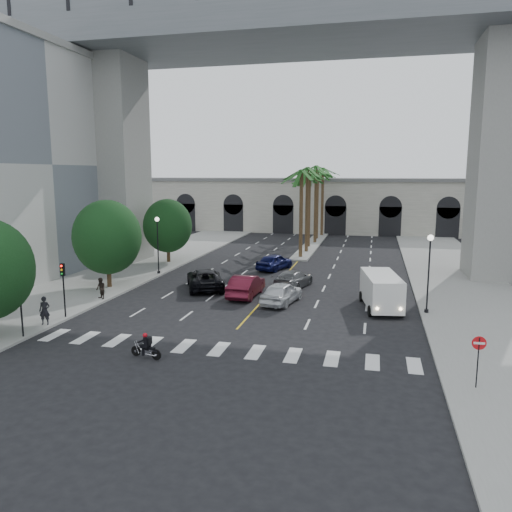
{
  "coord_description": "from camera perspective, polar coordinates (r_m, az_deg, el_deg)",
  "views": [
    {
      "loc": [
        7.86,
        -25.78,
        9.29
      ],
      "look_at": [
        0.24,
        6.0,
        3.84
      ],
      "focal_mm": 35.0,
      "sensor_mm": 36.0,
      "label": 1
    }
  ],
  "objects": [
    {
      "name": "car_c",
      "position": [
        40.64,
        -5.85,
        -2.63
      ],
      "size": [
        4.81,
        6.43,
        1.62
      ],
      "primitive_type": "imported",
      "rotation": [
        0.0,
        0.0,
        3.55
      ],
      "color": "black",
      "rests_on": "ground"
    },
    {
      "name": "palm_a",
      "position": [
        54.36,
        5.24,
        9.22
      ],
      "size": [
        3.2,
        3.2,
        10.3
      ],
      "color": "#47331E",
      "rests_on": "ground"
    },
    {
      "name": "car_a",
      "position": [
        36.01,
        2.94,
        -4.2
      ],
      "size": [
        2.71,
        4.92,
        1.58
      ],
      "primitive_type": "imported",
      "rotation": [
        0.0,
        0.0,
        2.95
      ],
      "color": "silver",
      "rests_on": "ground"
    },
    {
      "name": "car_b",
      "position": [
        37.97,
        -1.14,
        -3.41
      ],
      "size": [
        1.89,
        5.1,
        1.67
      ],
      "primitive_type": "imported",
      "rotation": [
        0.0,
        0.0,
        3.12
      ],
      "color": "#52101F",
      "rests_on": "ground"
    },
    {
      "name": "palm_d",
      "position": [
        66.24,
        6.9,
        9.7
      ],
      "size": [
        3.2,
        3.2,
        10.9
      ],
      "color": "#47331E",
      "rests_on": "ground"
    },
    {
      "name": "do_not_enter_sign",
      "position": [
        23.62,
        24.09,
        -9.93
      ],
      "size": [
        0.6,
        0.06,
        2.45
      ],
      "rotation": [
        0.0,
        0.0,
        0.05
      ],
      "color": "black",
      "rests_on": "ground"
    },
    {
      "name": "ground",
      "position": [
        28.51,
        -3.32,
        -9.57
      ],
      "size": [
        140.0,
        140.0,
        0.0
      ],
      "primitive_type": "plane",
      "color": "black",
      "rests_on": "ground"
    },
    {
      "name": "palm_f",
      "position": [
        74.18,
        7.66,
        9.51
      ],
      "size": [
        3.2,
        3.2,
        10.7
      ],
      "color": "#47331E",
      "rests_on": "ground"
    },
    {
      "name": "pedestrian_b",
      "position": [
        38.31,
        -17.32,
        -3.56
      ],
      "size": [
        0.97,
        0.92,
        1.58
      ],
      "primitive_type": "imported",
      "rotation": [
        0.0,
        0.0,
        -0.57
      ],
      "color": "black",
      "rests_on": "sidewalk_left"
    },
    {
      "name": "pier_building",
      "position": [
        81.32,
        7.95,
        5.83
      ],
      "size": [
        71.0,
        10.5,
        8.5
      ],
      "color": "beige",
      "rests_on": "ground"
    },
    {
      "name": "car_d",
      "position": [
        40.96,
        4.26,
        -2.64
      ],
      "size": [
        3.05,
        5.28,
        1.44
      ],
      "primitive_type": "imported",
      "rotation": [
        0.0,
        0.0,
        2.92
      ],
      "color": "#5E5F63",
      "rests_on": "ground"
    },
    {
      "name": "median",
      "position": [
        64.92,
        6.39,
        1.27
      ],
      "size": [
        2.0,
        24.0,
        0.2
      ],
      "primitive_type": "cube",
      "color": "gray",
      "rests_on": "ground"
    },
    {
      "name": "lamp_post_left_far",
      "position": [
        46.41,
        -11.17,
        1.77
      ],
      "size": [
        0.4,
        0.4,
        5.35
      ],
      "color": "black",
      "rests_on": "ground"
    },
    {
      "name": "traffic_signal_far",
      "position": [
        34.02,
        -21.16,
        -2.68
      ],
      "size": [
        0.25,
        0.18,
        3.65
      ],
      "color": "black",
      "rests_on": "ground"
    },
    {
      "name": "car_e",
      "position": [
        48.4,
        2.12,
        -0.65
      ],
      "size": [
        3.26,
        5.03,
        1.59
      ],
      "primitive_type": "imported",
      "rotation": [
        0.0,
        0.0,
        2.82
      ],
      "color": "#0F144A",
      "rests_on": "ground"
    },
    {
      "name": "sidewalk_left",
      "position": [
        47.65,
        -15.49,
        -2.04
      ],
      "size": [
        8.0,
        100.0,
        0.15
      ],
      "primitive_type": "cube",
      "color": "gray",
      "rests_on": "ground"
    },
    {
      "name": "palm_e",
      "position": [
        70.24,
        7.07,
        9.31
      ],
      "size": [
        3.2,
        3.2,
        10.4
      ],
      "color": "#47331E",
      "rests_on": "ground"
    },
    {
      "name": "street_tree_far",
      "position": [
        52.42,
        -10.06,
        3.42
      ],
      "size": [
        5.04,
        5.04,
        6.68
      ],
      "color": "#382616",
      "rests_on": "ground"
    },
    {
      "name": "bridge",
      "position": [
        48.87,
        8.56,
        20.24
      ],
      "size": [
        75.0,
        13.0,
        26.0
      ],
      "color": "gray",
      "rests_on": "ground"
    },
    {
      "name": "palm_c",
      "position": [
        62.31,
        6.13,
        9.06
      ],
      "size": [
        3.2,
        3.2,
        10.1
      ],
      "color": "#47331E",
      "rests_on": "ground"
    },
    {
      "name": "cargo_van",
      "position": [
        35.44,
        14.12,
        -3.79
      ],
      "size": [
        3.05,
        5.93,
        2.41
      ],
      "rotation": [
        0.0,
        0.0,
        0.17
      ],
      "color": "white",
      "rests_on": "ground"
    },
    {
      "name": "motorcycle_rider",
      "position": [
        26.25,
        -12.39,
        -10.1
      ],
      "size": [
        1.8,
        0.59,
        1.32
      ],
      "rotation": [
        0.0,
        0.0,
        -0.22
      ],
      "color": "black",
      "rests_on": "ground"
    },
    {
      "name": "traffic_signal_near",
      "position": [
        30.9,
        -25.36,
        -4.13
      ],
      "size": [
        0.25,
        0.18,
        3.65
      ],
      "color": "black",
      "rests_on": "ground"
    },
    {
      "name": "street_tree_mid",
      "position": [
        41.73,
        -16.64,
        2.08
      ],
      "size": [
        5.44,
        5.44,
        7.21
      ],
      "color": "#382616",
      "rests_on": "ground"
    },
    {
      "name": "lamp_post_right",
      "position": [
        34.51,
        19.16,
        -1.19
      ],
      "size": [
        0.4,
        0.4,
        5.35
      ],
      "color": "black",
      "rests_on": "ground"
    },
    {
      "name": "pedestrian_a",
      "position": [
        33.09,
        -23.01,
        -5.77
      ],
      "size": [
        0.74,
        0.62,
        1.74
      ],
      "primitive_type": "imported",
      "rotation": [
        0.0,
        0.0,
        0.36
      ],
      "color": "black",
      "rests_on": "sidewalk_left"
    },
    {
      "name": "sidewalk_right",
      "position": [
        42.42,
        22.88,
        -3.84
      ],
      "size": [
        8.0,
        100.0,
        0.15
      ],
      "primitive_type": "cube",
      "color": "gray",
      "rests_on": "ground"
    },
    {
      "name": "palm_b",
      "position": [
        58.3,
        5.92,
        9.49
      ],
      "size": [
        3.2,
        3.2,
        10.6
      ],
      "color": "#47331E",
      "rests_on": "ground"
    }
  ]
}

